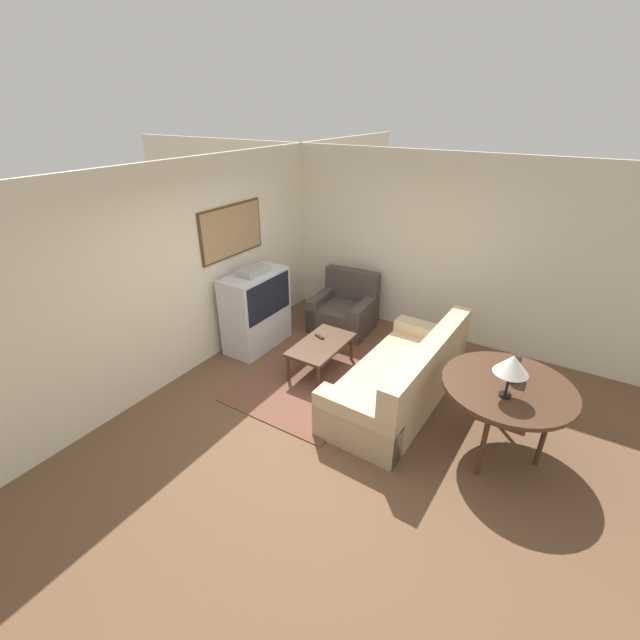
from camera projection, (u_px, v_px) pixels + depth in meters
name	position (u px, v px, depth m)	size (l,w,h in m)	color
ground_plane	(329.00, 415.00, 5.00)	(12.00, 12.00, 0.00)	brown
wall_back	(186.00, 272.00, 5.40)	(12.00, 0.10, 2.70)	beige
wall_right	(421.00, 246.00, 6.37)	(0.06, 12.00, 2.70)	beige
area_rug	(319.00, 372.00, 5.78)	(2.37, 1.53, 0.01)	brown
tv	(256.00, 310.00, 6.20)	(1.01, 0.52, 1.23)	silver
couch	(402.00, 379.00, 5.10)	(2.25, 1.03, 0.92)	#CCB289
armchair	(344.00, 311.00, 6.82)	(0.91, 0.96, 0.90)	#473D38
coffee_table	(321.00, 346.00, 5.68)	(0.98, 0.55, 0.42)	#472D1E
console_table	(508.00, 390.00, 4.17)	(1.26, 1.26, 0.82)	#472D1E
table_lamp	(512.00, 365.00, 3.83)	(0.31, 0.31, 0.44)	black
mantel_clock	(514.00, 369.00, 4.20)	(0.17, 0.10, 0.20)	black
remote	(320.00, 337.00, 5.80)	(0.09, 0.17, 0.02)	black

